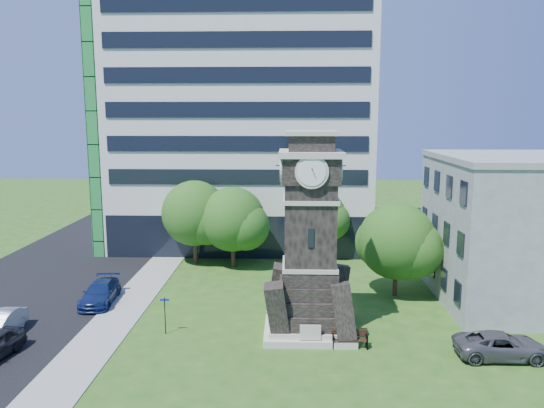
{
  "coord_description": "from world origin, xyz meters",
  "views": [
    {
      "loc": [
        1.81,
        -29.04,
        13.1
      ],
      "look_at": [
        0.53,
        7.71,
        6.94
      ],
      "focal_mm": 35.0,
      "sensor_mm": 36.0,
      "label": 1
    }
  ],
  "objects_px": {
    "car_east_lot": "(502,346)",
    "street_sign": "(165,311)",
    "clock_tower": "(310,247)",
    "car_street_north": "(100,293)",
    "park_bench": "(350,338)"
  },
  "relations": [
    {
      "from": "clock_tower",
      "to": "park_bench",
      "type": "distance_m",
      "value": 5.75
    },
    {
      "from": "park_bench",
      "to": "street_sign",
      "type": "relative_size",
      "value": 0.89
    },
    {
      "from": "clock_tower",
      "to": "car_street_north",
      "type": "xyz_separation_m",
      "value": [
        -14.58,
        4.37,
        -4.54
      ]
    },
    {
      "from": "car_street_north",
      "to": "street_sign",
      "type": "height_order",
      "value": "street_sign"
    },
    {
      "from": "car_street_north",
      "to": "park_bench",
      "type": "relative_size",
      "value": 2.49
    },
    {
      "from": "clock_tower",
      "to": "car_street_north",
      "type": "relative_size",
      "value": 2.41
    },
    {
      "from": "clock_tower",
      "to": "car_east_lot",
      "type": "relative_size",
      "value": 2.43
    },
    {
      "from": "car_east_lot",
      "to": "street_sign",
      "type": "distance_m",
      "value": 19.3
    },
    {
      "from": "car_east_lot",
      "to": "street_sign",
      "type": "xyz_separation_m",
      "value": [
        -19.12,
        2.54,
        0.74
      ]
    },
    {
      "from": "park_bench",
      "to": "street_sign",
      "type": "distance_m",
      "value": 11.11
    },
    {
      "from": "car_east_lot",
      "to": "street_sign",
      "type": "relative_size",
      "value": 2.19
    },
    {
      "from": "car_east_lot",
      "to": "street_sign",
      "type": "height_order",
      "value": "street_sign"
    },
    {
      "from": "car_east_lot",
      "to": "park_bench",
      "type": "relative_size",
      "value": 2.47
    },
    {
      "from": "park_bench",
      "to": "street_sign",
      "type": "xyz_separation_m",
      "value": [
        -10.97,
        1.53,
        0.88
      ]
    },
    {
      "from": "park_bench",
      "to": "street_sign",
      "type": "height_order",
      "value": "street_sign"
    }
  ]
}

